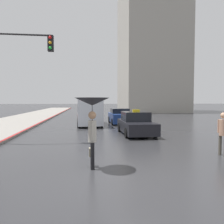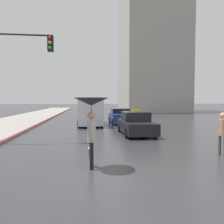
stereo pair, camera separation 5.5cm
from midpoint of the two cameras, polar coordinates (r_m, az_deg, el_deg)
ground_plane at (r=6.37m, az=4.09°, el=-16.86°), size 300.00×300.00×0.00m
taxi at (r=14.14m, az=6.14°, el=-3.16°), size 1.91×4.20×1.61m
sedan_red at (r=20.57m, az=2.02°, el=-1.20°), size 1.91×4.10×1.43m
ambulance_van at (r=19.49m, az=-6.06°, el=0.43°), size 2.21×5.39×2.35m
pedestrian_with_umbrella at (r=6.90m, az=-5.43°, el=0.50°), size 1.10×1.10×2.26m
pedestrian_man at (r=9.63m, az=26.97°, el=-4.43°), size 0.46×0.54×1.70m
traffic_light at (r=12.19m, az=-23.89°, el=11.29°), size 3.10×0.38×5.78m
building_tower_near at (r=45.87m, az=10.15°, el=17.57°), size 11.53×12.84×27.55m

